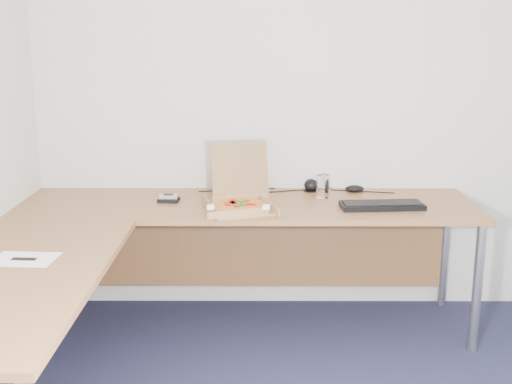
{
  "coord_description": "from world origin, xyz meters",
  "views": [
    {
      "loc": [
        -0.44,
        -2.04,
        1.62
      ],
      "look_at": [
        -0.45,
        1.28,
        0.82
      ],
      "focal_mm": 45.29,
      "sensor_mm": 36.0,
      "label": 1
    }
  ],
  "objects_px": {
    "desk": "(179,230)",
    "wallet": "(169,200)",
    "keyboard": "(382,206)",
    "pizza_box": "(239,202)",
    "drinking_glass": "(323,186)"
  },
  "relations": [
    {
      "from": "pizza_box",
      "to": "drinking_glass",
      "type": "xyz_separation_m",
      "value": [
        0.47,
        0.26,
        0.03
      ]
    },
    {
      "from": "keyboard",
      "to": "desk",
      "type": "bearing_deg",
      "value": -167.56
    },
    {
      "from": "pizza_box",
      "to": "wallet",
      "type": "height_order",
      "value": "pizza_box"
    },
    {
      "from": "desk",
      "to": "pizza_box",
      "type": "distance_m",
      "value": 0.41
    },
    {
      "from": "drinking_glass",
      "to": "wallet",
      "type": "relative_size",
      "value": 1.16
    },
    {
      "from": "pizza_box",
      "to": "drinking_glass",
      "type": "height_order",
      "value": "pizza_box"
    },
    {
      "from": "pizza_box",
      "to": "desk",
      "type": "bearing_deg",
      "value": -153.22
    },
    {
      "from": "desk",
      "to": "keyboard",
      "type": "bearing_deg",
      "value": 16.68
    },
    {
      "from": "keyboard",
      "to": "wallet",
      "type": "xyz_separation_m",
      "value": [
        -1.16,
        0.14,
        -0.0
      ]
    },
    {
      "from": "drinking_glass",
      "to": "keyboard",
      "type": "height_order",
      "value": "drinking_glass"
    },
    {
      "from": "drinking_glass",
      "to": "keyboard",
      "type": "relative_size",
      "value": 0.29
    },
    {
      "from": "desk",
      "to": "wallet",
      "type": "distance_m",
      "value": 0.47
    },
    {
      "from": "keyboard",
      "to": "wallet",
      "type": "distance_m",
      "value": 1.17
    },
    {
      "from": "keyboard",
      "to": "wallet",
      "type": "relative_size",
      "value": 3.97
    },
    {
      "from": "pizza_box",
      "to": "keyboard",
      "type": "relative_size",
      "value": 0.85
    }
  ]
}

